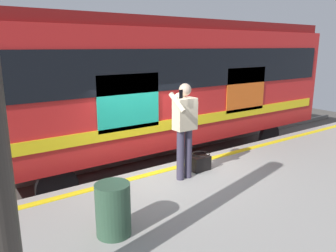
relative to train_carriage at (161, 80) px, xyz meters
name	(u,v)px	position (x,y,z in m)	size (l,w,h in m)	color
ground_plane	(160,205)	(1.40, 2.00, -2.43)	(26.32, 26.32, 0.00)	#4C4742
platform	(230,227)	(1.40, 4.02, -1.98)	(17.55, 4.05, 0.91)	gray
safety_line	(168,169)	(1.40, 2.30, -1.52)	(17.20, 0.16, 0.01)	yellow
track_rail_near	(131,182)	(1.40, 0.71, -2.35)	(22.81, 0.08, 0.16)	slate
track_rail_far	(106,165)	(1.40, -0.72, -2.35)	(22.81, 0.08, 0.16)	slate
train_carriage	(161,80)	(0.00, 0.00, 0.00)	(10.08, 2.86, 3.78)	red
passenger	(184,123)	(1.41, 2.82, -0.47)	(0.57, 0.55, 1.77)	#383347
handbag	(201,163)	(0.90, 2.71, -1.36)	(0.40, 0.36, 0.35)	black
trash_bin	(113,209)	(3.32, 3.78, -1.17)	(0.46, 0.46, 0.70)	#2D4C38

